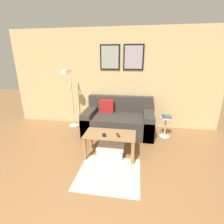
{
  "coord_description": "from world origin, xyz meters",
  "views": [
    {
      "loc": [
        0.68,
        -0.84,
        1.8
      ],
      "look_at": [
        0.23,
        2.01,
        0.85
      ],
      "focal_mm": 26.0,
      "sensor_mm": 36.0,
      "label": 1
    }
  ],
  "objects": [
    {
      "name": "wall_back",
      "position": [
        0.01,
        3.5,
        1.29
      ],
      "size": [
        5.6,
        0.09,
        2.55
      ],
      "color": "tan",
      "rests_on": "ground_plane"
    },
    {
      "name": "area_rug",
      "position": [
        0.28,
        1.35,
        0.0
      ],
      "size": [
        1.02,
        0.94,
        0.01
      ],
      "primitive_type": "cube",
      "color": "beige",
      "rests_on": "ground_plane"
    },
    {
      "name": "storage_bin",
      "position": [
        0.22,
        1.89,
        0.1
      ],
      "size": [
        0.51,
        0.35,
        0.19
      ],
      "color": "#B2B2B7",
      "rests_on": "ground_plane"
    },
    {
      "name": "book_stack",
      "position": [
        1.39,
        2.88,
        0.52
      ],
      "size": [
        0.24,
        0.18,
        0.07
      ],
      "color": "#B73333",
      "rests_on": "side_table"
    },
    {
      "name": "cell_phone",
      "position": [
        0.11,
        1.81,
        0.47
      ],
      "size": [
        0.1,
        0.15,
        0.01
      ],
      "primitive_type": "cube",
      "rotation": [
        0.0,
        0.0,
        0.29
      ],
      "color": "black",
      "rests_on": "coffee_table"
    },
    {
      "name": "couch",
      "position": [
        0.24,
        2.99,
        0.3
      ],
      "size": [
        1.7,
        0.98,
        0.86
      ],
      "color": "#38332D",
      "rests_on": "ground_plane"
    },
    {
      "name": "floor_lamp",
      "position": [
        -1.04,
        3.03,
        0.96
      ],
      "size": [
        0.27,
        0.54,
        1.56
      ],
      "color": "silver",
      "rests_on": "ground_plane"
    },
    {
      "name": "coffee_table",
      "position": [
        0.21,
        1.88,
        0.37
      ],
      "size": [
        0.96,
        0.49,
        0.46
      ],
      "color": "#997047",
      "rests_on": "ground_plane"
    },
    {
      "name": "remote_control",
      "position": [
        0.37,
        1.83,
        0.47
      ],
      "size": [
        0.09,
        0.15,
        0.02
      ],
      "primitive_type": "cube",
      "rotation": [
        0.0,
        0.0,
        0.39
      ],
      "color": "#232328",
      "rests_on": "coffee_table"
    },
    {
      "name": "side_table",
      "position": [
        1.38,
        2.88,
        0.29
      ],
      "size": [
        0.29,
        0.29,
        0.49
      ],
      "color": "silver",
      "rests_on": "ground_plane"
    }
  ]
}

